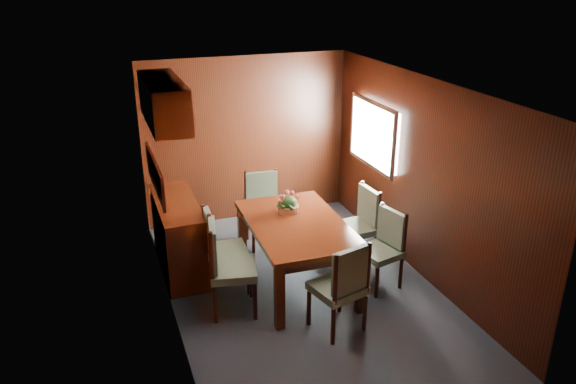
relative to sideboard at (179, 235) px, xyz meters
name	(u,v)px	position (x,y,z in m)	size (l,w,h in m)	color
ground	(302,289)	(1.25, -1.00, -0.45)	(4.50, 4.50, 0.00)	#313A42
room_shell	(284,150)	(1.15, -0.67, 1.18)	(3.06, 4.52, 2.41)	black
sideboard	(179,235)	(0.00, 0.00, 0.00)	(0.48, 1.40, 0.90)	#371306
dining_table	(297,231)	(1.24, -0.84, 0.24)	(1.11, 1.73, 0.80)	#371306
chair_left_near	(225,262)	(0.31, -1.11, 0.15)	(0.58, 0.59, 1.07)	black
chair_left_far	(220,246)	(0.37, -0.66, 0.11)	(0.48, 0.50, 1.01)	black
chair_right_near	(384,244)	(2.19, -1.20, 0.08)	(0.53, 0.54, 0.95)	black
chair_right_far	(361,221)	(2.20, -0.57, 0.10)	(0.48, 0.50, 0.99)	black
chair_head	(343,283)	(1.34, -1.89, 0.12)	(0.59, 0.58, 1.03)	black
chair_foot	(263,204)	(1.20, 0.33, 0.11)	(0.51, 0.49, 1.00)	black
flower_centerpiece	(288,201)	(1.25, -0.51, 0.49)	(0.28, 0.28, 0.28)	#CB683E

